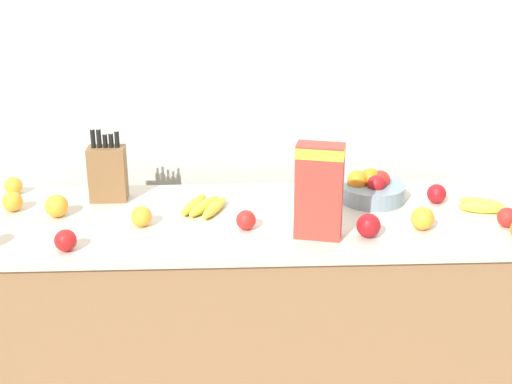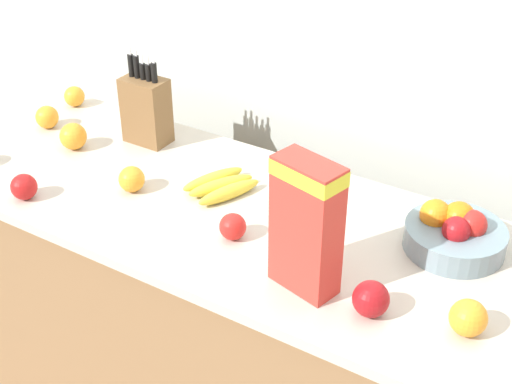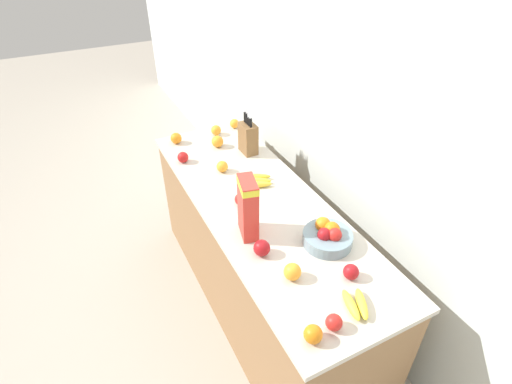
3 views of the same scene
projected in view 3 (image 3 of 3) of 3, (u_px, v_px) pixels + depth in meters
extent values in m
plane|color=#B2A899|center=(259.00, 300.00, 2.84)|extent=(14.00, 14.00, 0.00)
cube|color=silver|center=(346.00, 117.00, 2.28)|extent=(9.00, 0.06, 2.60)
cube|color=olive|center=(259.00, 257.00, 2.59)|extent=(2.03, 0.65, 0.85)
cube|color=beige|center=(260.00, 204.00, 2.33)|extent=(2.06, 0.68, 0.03)
cube|color=brown|center=(248.00, 138.00, 2.73)|extent=(0.14, 0.09, 0.21)
cylinder|color=black|center=(245.00, 117.00, 2.68)|extent=(0.02, 0.02, 0.07)
cube|color=silver|center=(245.00, 110.00, 2.65)|extent=(0.01, 0.00, 0.03)
cylinder|color=black|center=(246.00, 118.00, 2.67)|extent=(0.02, 0.02, 0.07)
cube|color=silver|center=(246.00, 111.00, 2.63)|extent=(0.01, 0.00, 0.03)
cylinder|color=black|center=(248.00, 121.00, 2.65)|extent=(0.02, 0.02, 0.05)
cube|color=silver|center=(248.00, 115.00, 2.63)|extent=(0.01, 0.00, 0.04)
cylinder|color=black|center=(249.00, 122.00, 2.64)|extent=(0.02, 0.02, 0.05)
cube|color=silver|center=(249.00, 116.00, 2.61)|extent=(0.01, 0.00, 0.03)
cylinder|color=black|center=(251.00, 123.00, 2.62)|extent=(0.02, 0.02, 0.06)
cube|color=silver|center=(251.00, 116.00, 2.59)|extent=(0.01, 0.00, 0.03)
cube|color=red|center=(248.00, 208.00, 2.00)|extent=(0.17, 0.11, 0.33)
cube|color=yellow|center=(248.00, 185.00, 1.92)|extent=(0.17, 0.12, 0.04)
cylinder|color=gray|center=(327.00, 238.00, 2.02)|extent=(0.25, 0.25, 0.06)
sphere|color=red|center=(334.00, 235.00, 1.98)|extent=(0.07, 0.07, 0.07)
sphere|color=orange|center=(332.00, 230.00, 2.00)|extent=(0.08, 0.08, 0.08)
sphere|color=orange|center=(323.00, 224.00, 2.04)|extent=(0.08, 0.08, 0.08)
sphere|color=#A31419|center=(324.00, 235.00, 1.98)|extent=(0.07, 0.07, 0.07)
ellipsoid|color=yellow|center=(362.00, 304.00, 1.70)|extent=(0.17, 0.11, 0.04)
ellipsoid|color=yellow|center=(352.00, 304.00, 1.70)|extent=(0.17, 0.08, 0.04)
ellipsoid|color=yellow|center=(255.00, 185.00, 2.43)|extent=(0.11, 0.20, 0.04)
ellipsoid|color=yellow|center=(255.00, 181.00, 2.46)|extent=(0.13, 0.19, 0.04)
ellipsoid|color=yellow|center=(255.00, 177.00, 2.50)|extent=(0.12, 0.20, 0.04)
sphere|color=#A31419|center=(351.00, 272.00, 1.83)|extent=(0.07, 0.07, 0.07)
sphere|color=red|center=(183.00, 157.00, 2.66)|extent=(0.07, 0.07, 0.07)
sphere|color=red|center=(241.00, 199.00, 2.28)|extent=(0.07, 0.07, 0.07)
sphere|color=red|center=(334.00, 322.00, 1.61)|extent=(0.07, 0.07, 0.07)
sphere|color=#A31419|center=(262.00, 248.00, 1.95)|extent=(0.08, 0.08, 0.08)
sphere|color=orange|center=(218.00, 141.00, 2.83)|extent=(0.08, 0.08, 0.08)
sphere|color=orange|center=(216.00, 130.00, 2.98)|extent=(0.08, 0.08, 0.08)
sphere|color=orange|center=(313.00, 334.00, 1.56)|extent=(0.08, 0.08, 0.08)
sphere|color=orange|center=(222.00, 167.00, 2.57)|extent=(0.07, 0.07, 0.07)
sphere|color=orange|center=(176.00, 138.00, 2.87)|extent=(0.08, 0.08, 0.08)
sphere|color=orange|center=(234.00, 124.00, 3.08)|extent=(0.07, 0.07, 0.07)
sphere|color=orange|center=(292.00, 272.00, 1.82)|extent=(0.08, 0.08, 0.08)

